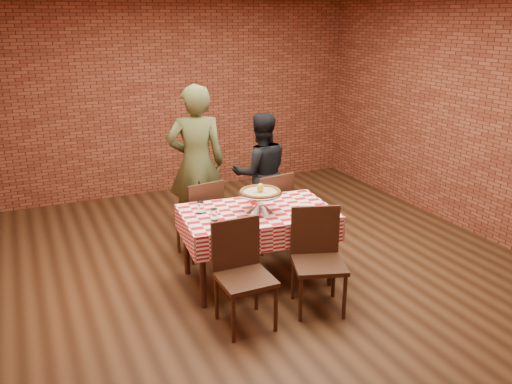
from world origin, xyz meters
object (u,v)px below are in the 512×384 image
table (257,246)px  pizza (260,192)px  condiment_caddy (254,194)px  chair_far_right (267,209)px  water_glass_left (214,215)px  chair_far_left (199,217)px  diner_black (261,173)px  diner_olive (196,164)px  chair_near_left (245,277)px  chair_near_right (319,263)px  water_glass_right (201,208)px  pizza_stand (260,202)px

table → pizza: size_ratio=3.63×
condiment_caddy → chair_far_right: bearing=41.9°
water_glass_left → chair_far_left: bearing=81.1°
table → water_glass_left: bearing=-172.2°
water_glass_left → diner_black: (1.08, 1.26, -0.07)m
table → chair_far_right: 0.84m
water_glass_left → diner_olive: 1.40m
condiment_caddy → chair_near_left: chair_near_left is taller
chair_far_left → chair_near_left: bearing=77.4°
chair_far_right → pizza: bearing=52.7°
table → chair_near_right: bearing=-70.4°
water_glass_left → diner_black: 1.66m
condiment_caddy → chair_far_left: (-0.42, 0.55, -0.38)m
water_glass_right → chair_near_right: 1.27m
pizza_stand → chair_far_left: (-0.36, 0.85, -0.40)m
chair_far_right → diner_olive: diner_olive is taller
water_glass_right → diner_black: diner_black is taller
chair_near_right → condiment_caddy: bearing=119.3°
water_glass_right → diner_olive: (0.34, 1.13, 0.12)m
water_glass_left → chair_far_left: size_ratio=0.13×
diner_black → chair_near_right: bearing=91.9°
water_glass_left → chair_far_right: (0.93, 0.77, -0.35)m
table → condiment_caddy: (0.08, 0.26, 0.46)m
condiment_caddy → chair_far_right: chair_far_right is taller
table → condiment_caddy: size_ratio=9.50×
water_glass_left → chair_near_right: 1.07m
water_glass_right → diner_black: bearing=42.2°
chair_near_right → diner_olive: (-0.46, 2.06, 0.46)m
pizza → chair_far_left: size_ratio=0.45×
water_glass_right → chair_far_left: 0.76m
table → water_glass_right: bearing=162.6°
condiment_caddy → diner_black: size_ratio=0.10×
chair_near_right → pizza_stand: bearing=128.1°
pizza_stand → water_glass_right: bearing=159.4°
chair_near_right → diner_olive: 2.16m
water_glass_right → chair_far_right: size_ratio=0.12×
chair_near_right → chair_far_right: chair_near_right is taller
table → water_glass_left: 0.65m
pizza → diner_black: diner_black is taller
chair_far_right → diner_black: diner_black is taller
pizza_stand → chair_far_right: size_ratio=0.47×
water_glass_right → chair_near_left: bearing=-84.8°
table → chair_far_left: bearing=112.9°
diner_black → pizza_stand: bearing=76.1°
chair_far_left → diner_black: 1.06m
pizza_stand → chair_near_right: size_ratio=0.46×
pizza → condiment_caddy: (0.06, 0.30, -0.12)m
pizza_stand → chair_near_left: bearing=-123.8°
pizza → diner_olive: size_ratio=0.22×
pizza_stand → condiment_caddy: 0.31m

